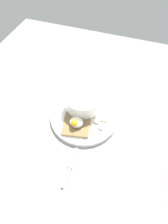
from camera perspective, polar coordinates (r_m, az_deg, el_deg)
The scene contains 9 objects.
ground_plane at distance 69.96cm, azimuth -0.00°, elevation -1.88°, with size 120.00×120.00×2.00cm, color gray.
plate at distance 68.47cm, azimuth -0.00°, elevation -1.06°, with size 26.52×26.52×1.60cm.
oatmeal_bowl at distance 67.83cm, azimuth -0.41°, elevation 3.35°, with size 13.79×13.79×7.08cm.
toast_slice at distance 65.28cm, azimuth -2.44°, elevation -4.12°, with size 11.82×11.82×1.09cm.
poached_egg at distance 63.52cm, azimuth -2.67°, elevation -3.39°, with size 4.99×4.66×3.48cm.
banana_slice_front at distance 65.20cm, azimuth 5.82°, elevation -4.69°, with size 3.68×3.66×1.24cm.
banana_slice_left at distance 67.02cm, azimuth 6.50°, elevation -1.87°, with size 4.58×4.65×1.88cm.
banana_slice_back at distance 66.39cm, azimuth 4.36°, elevation -2.88°, with size 3.73×3.76×1.25cm.
knife at distance 60.10cm, azimuth -4.56°, elevation -17.52°, with size 1.60×13.51×0.80cm.
Camera 1 is at (12.30, -36.25, 59.56)cm, focal length 28.00 mm.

